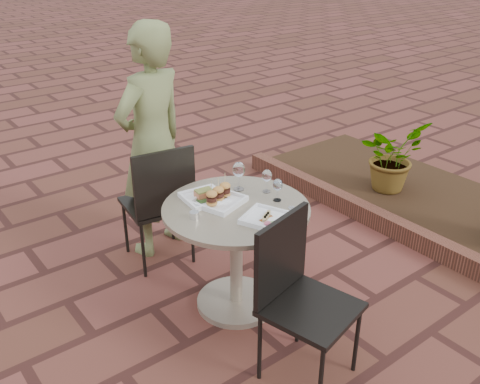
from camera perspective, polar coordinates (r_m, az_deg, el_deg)
ground at (r=3.53m, az=0.17°, el=-13.06°), size 60.00×60.00×0.00m
cafe_table at (r=3.35m, az=-0.41°, el=-5.30°), size 0.90×0.90×0.73m
chair_far at (r=3.79m, az=-8.50°, el=-0.51°), size 0.50×0.50×0.93m
chair_near at (r=2.86m, az=6.09°, el=-10.04°), size 0.53×0.53×0.93m
diner at (r=3.90m, az=-9.34°, el=5.17°), size 0.71×0.56×1.72m
plate_salmon at (r=3.31m, az=-3.84°, el=-0.50°), size 0.27×0.27×0.07m
plate_sliders at (r=3.26m, az=-2.30°, el=-0.60°), size 0.34×0.34×0.17m
plate_tuna at (r=3.08m, az=2.78°, el=-2.78°), size 0.32×0.32×0.03m
wine_glass_right at (r=3.27m, az=4.05°, el=0.71°), size 0.06×0.06×0.14m
wine_glass_mid at (r=3.39m, az=-0.13°, el=2.33°), size 0.08×0.08×0.19m
wine_glass_far at (r=3.37m, az=2.88°, el=1.69°), size 0.07×0.07×0.15m
steel_ramekin at (r=3.10m, az=-4.89°, el=-2.47°), size 0.07×0.07×0.04m
cutlery_set at (r=3.18m, az=6.03°, el=-2.18°), size 0.12×0.19×0.00m
planter_curb at (r=4.63m, az=13.64°, el=-2.39°), size 0.12×3.00×0.15m
mulch_bed at (r=5.17m, az=18.55°, el=-0.48°), size 1.30×3.00×0.06m
potted_plant_a at (r=5.07m, az=15.85°, el=3.75°), size 0.61×0.54×0.65m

